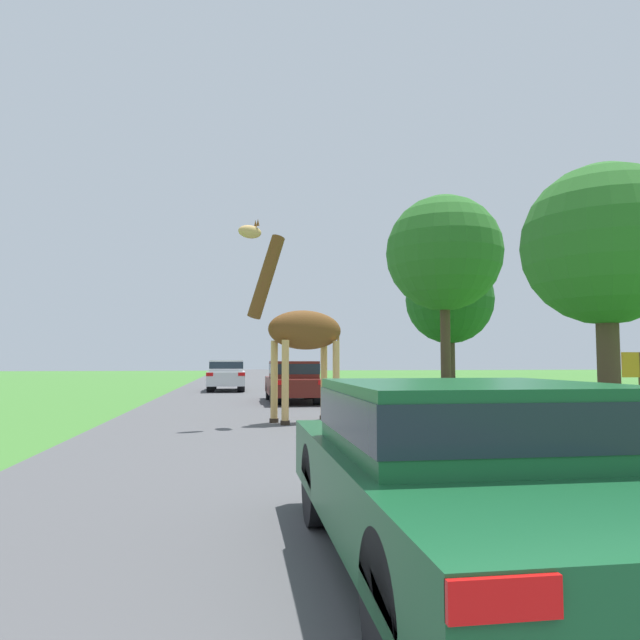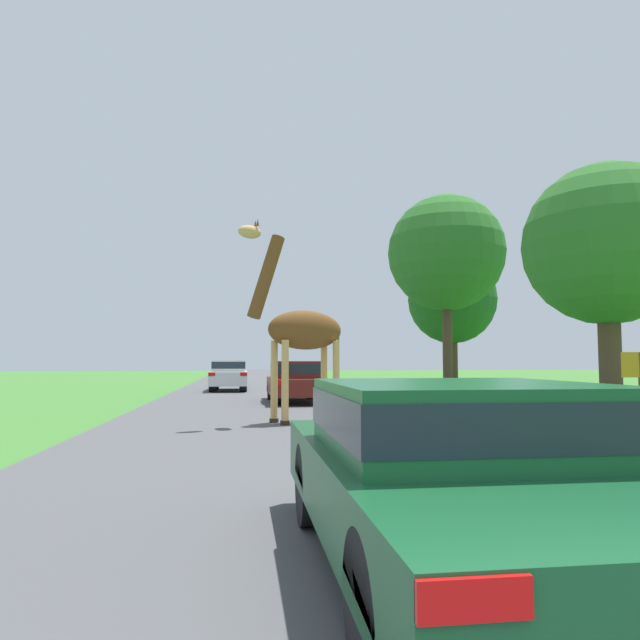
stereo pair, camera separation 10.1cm
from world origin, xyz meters
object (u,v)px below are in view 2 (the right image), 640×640
giraffe_near_road (300,329)px  car_queue_left (295,380)px  car_lead_maroon (460,468)px  tree_left_edge (606,245)px  tree_right_cluster (452,300)px  car_queue_right (229,374)px  tree_centre_back (446,254)px

giraffe_near_road → car_queue_left: size_ratio=1.06×
car_lead_maroon → tree_left_edge: tree_left_edge is taller
car_lead_maroon → tree_right_cluster: tree_right_cluster is taller
car_queue_right → tree_centre_back: size_ratio=0.47×
car_lead_maroon → tree_right_cluster: size_ratio=0.60×
car_queue_right → tree_centre_back: tree_centre_back is taller
giraffe_near_road → car_lead_maroon: (0.15, -9.54, -1.47)m
car_queue_left → tree_left_edge: bearing=-29.8°
car_queue_left → tree_centre_back: bearing=27.9°
car_queue_left → tree_centre_back: tree_centre_back is taller
giraffe_near_road → car_lead_maroon: 9.65m
car_queue_right → car_queue_left: (2.45, -7.77, -0.02)m
car_queue_right → car_queue_left: 8.14m
car_queue_right → tree_centre_back: bearing=-23.5°
car_lead_maroon → car_queue_right: size_ratio=1.06×
tree_centre_back → tree_right_cluster: (2.59, 6.17, -1.36)m
giraffe_near_road → tree_right_cluster: size_ratio=0.65×
tree_centre_back → tree_right_cluster: size_ratio=1.21×
giraffe_near_road → car_lead_maroon: size_ratio=1.08×
giraffe_near_road → tree_left_edge: (9.05, 1.65, 2.58)m
tree_left_edge → car_lead_maroon: bearing=-128.5°
car_queue_left → tree_right_cluster: bearing=45.9°
tree_centre_back → car_queue_left: bearing=-152.1°
car_queue_right → tree_right_cluster: bearing=9.9°
giraffe_near_road → tree_left_edge: tree_left_edge is taller
giraffe_near_road → car_queue_right: (-1.97, 14.33, -1.41)m
car_lead_maroon → car_queue_right: bearing=95.1°
car_queue_right → tree_right_cluster: 12.80m
car_queue_right → tree_right_cluster: size_ratio=0.57×
tree_centre_back → tree_left_edge: bearing=-79.3°
car_queue_left → tree_right_cluster: size_ratio=0.62×
tree_left_edge → tree_centre_back: 8.85m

